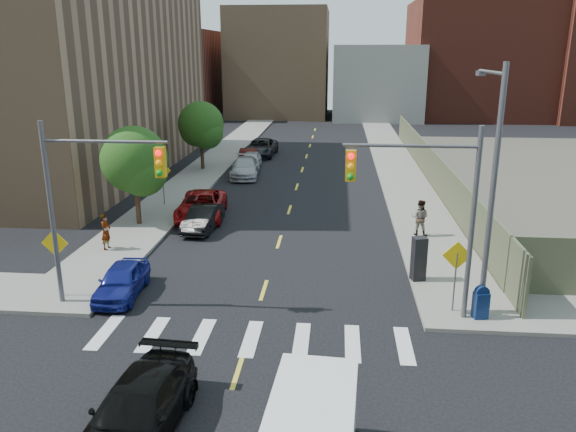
% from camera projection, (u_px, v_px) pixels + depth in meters
% --- Properties ---
extents(ground, '(160.00, 160.00, 0.00)m').
position_uv_depth(ground, '(225.00, 412.00, 15.11)').
color(ground, black).
rests_on(ground, ground).
extents(sidewalk_nw, '(3.50, 73.00, 0.15)m').
position_uv_depth(sidewalk_nw, '(230.00, 148.00, 55.38)').
color(sidewalk_nw, gray).
rests_on(sidewalk_nw, ground).
extents(sidewalk_ne, '(3.50, 73.00, 0.15)m').
position_uv_depth(sidewalk_ne, '(389.00, 150.00, 54.05)').
color(sidewalk_ne, gray).
rests_on(sidewalk_ne, ground).
extents(fence_north, '(0.12, 44.00, 2.50)m').
position_uv_depth(fence_north, '(431.00, 166.00, 40.67)').
color(fence_north, '#555E42').
rests_on(fence_north, ground).
extents(building_nw, '(22.00, 30.00, 16.00)m').
position_uv_depth(building_nw, '(18.00, 68.00, 43.37)').
color(building_nw, '#8C6B4C').
rests_on(building_nw, ground).
extents(bg_bldg_west, '(14.00, 18.00, 12.00)m').
position_uv_depth(bg_bldg_west, '(170.00, 74.00, 82.13)').
color(bg_bldg_west, '#592319').
rests_on(bg_bldg_west, ground).
extents(bg_bldg_midwest, '(14.00, 16.00, 15.00)m').
position_uv_depth(bg_bldg_midwest, '(280.00, 63.00, 82.25)').
color(bg_bldg_midwest, '#8C6B4C').
rests_on(bg_bldg_midwest, ground).
extents(bg_bldg_center, '(12.00, 16.00, 10.00)m').
position_uv_depth(bg_bldg_center, '(376.00, 82.00, 79.85)').
color(bg_bldg_center, gray).
rests_on(bg_bldg_center, ground).
extents(bg_bldg_east, '(18.00, 18.00, 16.00)m').
position_uv_depth(bg_bldg_east, '(475.00, 60.00, 79.70)').
color(bg_bldg_east, '#592319').
rests_on(bg_bldg_east, ground).
extents(signal_nw, '(4.59, 0.30, 7.00)m').
position_uv_depth(signal_nw, '(89.00, 190.00, 20.07)').
color(signal_nw, '#59595E').
rests_on(signal_nw, ground).
extents(signal_ne, '(4.59, 0.30, 7.00)m').
position_uv_depth(signal_ne, '(429.00, 198.00, 19.04)').
color(signal_ne, '#59595E').
rests_on(signal_ne, ground).
extents(streetlight_ne, '(0.25, 3.70, 9.00)m').
position_uv_depth(streetlight_ne, '(491.00, 174.00, 19.51)').
color(streetlight_ne, '#59595E').
rests_on(streetlight_ne, ground).
extents(warn_sign_nw, '(1.06, 0.06, 2.83)m').
position_uv_depth(warn_sign_nw, '(56.00, 251.00, 21.42)').
color(warn_sign_nw, '#59595E').
rests_on(warn_sign_nw, ground).
extents(warn_sign_ne, '(1.06, 0.06, 2.83)m').
position_uv_depth(warn_sign_ne, '(456.00, 263.00, 20.13)').
color(warn_sign_ne, '#59595E').
rests_on(warn_sign_ne, ground).
extents(warn_sign_midwest, '(1.06, 0.06, 2.83)m').
position_uv_depth(warn_sign_midwest, '(163.00, 175.00, 34.31)').
color(warn_sign_midwest, '#59595E').
rests_on(warn_sign_midwest, ground).
extents(tree_west_near, '(3.66, 3.64, 5.52)m').
position_uv_depth(tree_west_near, '(135.00, 164.00, 30.13)').
color(tree_west_near, '#332114').
rests_on(tree_west_near, ground).
extents(tree_west_far, '(3.66, 3.64, 5.52)m').
position_uv_depth(tree_west_far, '(201.00, 127.00, 44.45)').
color(tree_west_far, '#332114').
rests_on(tree_west_far, ground).
extents(parked_car_blue, '(1.73, 3.86, 1.29)m').
position_uv_depth(parked_car_blue, '(122.00, 280.00, 22.08)').
color(parked_car_blue, navy).
rests_on(parked_car_blue, ground).
extents(parked_car_black, '(1.65, 4.03, 1.30)m').
position_uv_depth(parked_car_black, '(203.00, 218.00, 30.19)').
color(parked_car_black, black).
rests_on(parked_car_black, ground).
extents(parked_car_red, '(3.03, 5.68, 1.52)m').
position_uv_depth(parked_car_red, '(201.00, 206.00, 32.25)').
color(parked_car_red, maroon).
rests_on(parked_car_red, ground).
extents(parked_car_silver, '(2.49, 5.18, 1.45)m').
position_uv_depth(parked_car_silver, '(245.00, 168.00, 42.83)').
color(parked_car_silver, '#A1A2A8').
rests_on(parked_car_silver, ground).
extents(parked_car_white, '(1.89, 4.11, 1.37)m').
position_uv_depth(parked_car_white, '(251.00, 160.00, 46.16)').
color(parked_car_white, '#BEBEBE').
rests_on(parked_car_white, ground).
extents(parked_car_maroon, '(1.67, 4.25, 1.38)m').
position_uv_depth(parked_car_maroon, '(248.00, 158.00, 47.05)').
color(parked_car_maroon, '#3D0F0C').
rests_on(parked_car_maroon, ground).
extents(parked_car_grey, '(2.81, 5.69, 1.55)m').
position_uv_depth(parked_car_grey, '(261.00, 148.00, 51.36)').
color(parked_car_grey, black).
rests_on(parked_car_grey, ground).
extents(black_sedan, '(2.33, 5.05, 1.43)m').
position_uv_depth(black_sedan, '(137.00, 411.00, 13.96)').
color(black_sedan, black).
rests_on(black_sedan, ground).
extents(mailbox, '(0.58, 0.49, 1.23)m').
position_uv_depth(mailbox, '(481.00, 302.00, 19.94)').
color(mailbox, '#0D2251').
rests_on(mailbox, sidewalk_ne).
extents(payphone, '(0.65, 0.58, 1.85)m').
position_uv_depth(payphone, '(419.00, 259.00, 23.16)').
color(payphone, black).
rests_on(payphone, sidewalk_ne).
extents(pedestrian_west, '(0.48, 0.68, 1.74)m').
position_uv_depth(pedestrian_west, '(106.00, 232.00, 26.78)').
color(pedestrian_west, gray).
rests_on(pedestrian_west, sidewalk_nw).
extents(pedestrian_east, '(1.09, 0.96, 1.87)m').
position_uv_depth(pedestrian_east, '(420.00, 218.00, 28.79)').
color(pedestrian_east, gray).
rests_on(pedestrian_east, sidewalk_ne).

